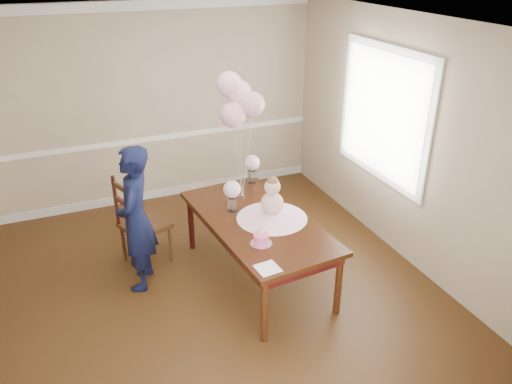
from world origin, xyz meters
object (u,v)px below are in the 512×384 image
Objects in this scene: birthday_cake at (261,239)px; dining_chair_seat at (145,225)px; woman at (136,219)px; dining_table_top at (257,221)px.

dining_chair_seat is (-0.89, 1.24, -0.31)m from birthday_cake.
woman is at bearing 140.84° from birthday_cake.
dining_chair_seat is 0.30× the size of woman.
birthday_cake is at bearing 71.01° from woman.
dining_chair_seat is (-1.04, 0.78, -0.23)m from dining_table_top.
woman is (-0.14, -0.40, 0.31)m from dining_chair_seat.
dining_table_top is 13.33× the size of birthday_cake.
dining_table_top is at bearing -58.18° from dining_chair_seat.
birthday_cake is at bearing -75.57° from dining_chair_seat.
dining_table_top is 1.32m from dining_chair_seat.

